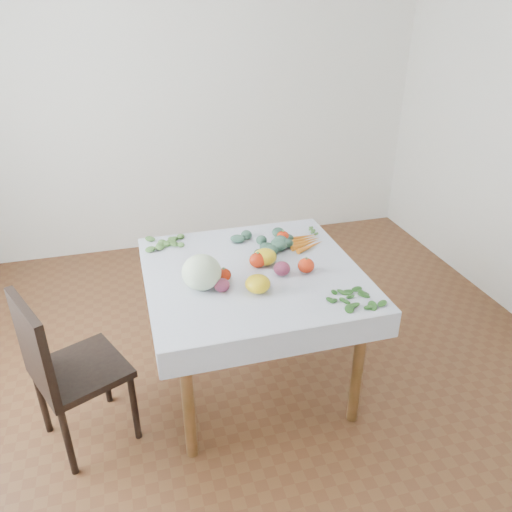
# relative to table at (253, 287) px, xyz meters

# --- Properties ---
(ground) EXTENTS (4.00, 4.00, 0.00)m
(ground) POSITION_rel_table_xyz_m (0.00, 0.00, -0.65)
(ground) COLOR brown
(back_wall) EXTENTS (4.00, 0.04, 2.70)m
(back_wall) POSITION_rel_table_xyz_m (0.00, 2.00, 0.70)
(back_wall) COLOR white
(back_wall) RESTS_ON ground
(table) EXTENTS (1.00, 1.00, 0.75)m
(table) POSITION_rel_table_xyz_m (0.00, 0.00, 0.00)
(table) COLOR brown
(table) RESTS_ON ground
(tablecloth) EXTENTS (1.12, 1.12, 0.01)m
(tablecloth) POSITION_rel_table_xyz_m (0.00, 0.00, 0.10)
(tablecloth) COLOR white
(tablecloth) RESTS_ON table
(chair) EXTENTS (0.53, 0.53, 0.89)m
(chair) POSITION_rel_table_xyz_m (-1.00, -0.21, -0.15)
(chair) COLOR black
(chair) RESTS_ON ground
(cabbage) EXTENTS (0.23, 0.23, 0.18)m
(cabbage) POSITION_rel_table_xyz_m (-0.29, -0.10, 0.19)
(cabbage) COLOR silver
(cabbage) RESTS_ON tablecloth
(tomato_a) EXTENTS (0.11, 0.11, 0.08)m
(tomato_a) POSITION_rel_table_xyz_m (0.04, 0.04, 0.14)
(tomato_a) COLOR red
(tomato_a) RESTS_ON tablecloth
(tomato_b) EXTENTS (0.09, 0.09, 0.06)m
(tomato_b) POSITION_rel_table_xyz_m (0.27, 0.29, 0.13)
(tomato_b) COLOR red
(tomato_b) RESTS_ON tablecloth
(tomato_c) EXTENTS (0.10, 0.10, 0.07)m
(tomato_c) POSITION_rel_table_xyz_m (-0.17, -0.06, 0.14)
(tomato_c) COLOR red
(tomato_c) RESTS_ON tablecloth
(tomato_d) EXTENTS (0.12, 0.12, 0.08)m
(tomato_d) POSITION_rel_table_xyz_m (0.27, -0.09, 0.14)
(tomato_d) COLOR red
(tomato_d) RESTS_ON tablecloth
(heirloom_back) EXTENTS (0.16, 0.16, 0.09)m
(heirloom_back) POSITION_rel_table_xyz_m (0.08, 0.05, 0.15)
(heirloom_back) COLOR gold
(heirloom_back) RESTS_ON tablecloth
(heirloom_front) EXTENTS (0.14, 0.14, 0.09)m
(heirloom_front) POSITION_rel_table_xyz_m (-0.03, -0.21, 0.15)
(heirloom_front) COLOR gold
(heirloom_front) RESTS_ON tablecloth
(onion_a) EXTENTS (0.10, 0.10, 0.07)m
(onion_a) POSITION_rel_table_xyz_m (-0.20, -0.16, 0.14)
(onion_a) COLOR #541833
(onion_a) RESTS_ON tablecloth
(onion_b) EXTENTS (0.10, 0.10, 0.08)m
(onion_b) POSITION_rel_table_xyz_m (0.13, -0.08, 0.14)
(onion_b) COLOR #541833
(onion_b) RESTS_ON tablecloth
(tomatillo_cluster) EXTENTS (0.18, 0.11, 0.05)m
(tomatillo_cluster) POSITION_rel_table_xyz_m (-0.31, -0.02, 0.13)
(tomatillo_cluster) COLOR #B3BF6E
(tomatillo_cluster) RESTS_ON tablecloth
(carrot_bunch) EXTENTS (0.21, 0.22, 0.03)m
(carrot_bunch) POSITION_rel_table_xyz_m (0.38, 0.22, 0.12)
(carrot_bunch) COLOR orange
(carrot_bunch) RESTS_ON tablecloth
(kale_bunch) EXTENTS (0.33, 0.30, 0.05)m
(kale_bunch) POSITION_rel_table_xyz_m (0.15, 0.25, 0.13)
(kale_bunch) COLOR #3D6450
(kale_bunch) RESTS_ON tablecloth
(basil_bunch) EXTENTS (0.26, 0.19, 0.01)m
(basil_bunch) POSITION_rel_table_xyz_m (0.39, -0.41, 0.11)
(basil_bunch) COLOR #2A5B1C
(basil_bunch) RESTS_ON tablecloth
(dill_bunch) EXTENTS (0.23, 0.20, 0.02)m
(dill_bunch) POSITION_rel_table_xyz_m (-0.42, 0.46, 0.11)
(dill_bunch) COLOR #427535
(dill_bunch) RESTS_ON tablecloth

